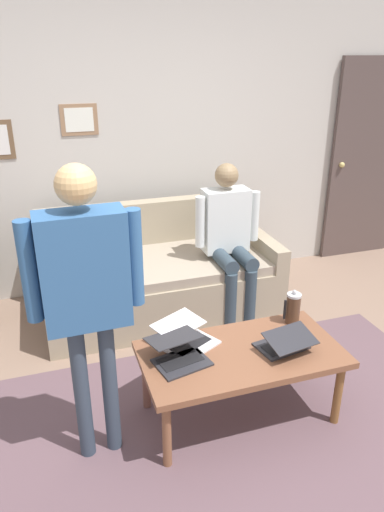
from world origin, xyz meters
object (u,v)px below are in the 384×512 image
at_px(laptop_right, 179,353).
at_px(laptop_left, 284,343).
at_px(person_standing, 86,284).
at_px(person_seated, 229,233).
at_px(couch, 159,277).
at_px(coffee_table, 241,358).
at_px(laptop_center, 187,338).
at_px(french_press, 293,308).
at_px(interior_door, 365,162).

bearing_deg(laptop_right, laptop_left, 172.00).
xyz_separation_m(person_standing, person_seated, (-1.26, -1.24, -0.32)).
height_order(couch, laptop_right, couch).
xyz_separation_m(coffee_table, person_seated, (-0.41, -1.22, 0.31)).
bearing_deg(coffee_table, person_standing, 1.33).
height_order(laptop_center, french_press, french_press).
height_order(couch, laptop_left, couch).
bearing_deg(laptop_left, interior_door, -134.29).
bearing_deg(laptop_right, person_standing, 6.36).
bearing_deg(coffee_table, interior_door, -138.37).
relative_size(laptop_center, person_seated, 0.33).
height_order(coffee_table, french_press, french_press).
height_order(laptop_center, person_standing, person_standing).
distance_m(laptop_left, laptop_center, 0.58).
distance_m(interior_door, coffee_table, 3.08).
height_order(laptop_left, person_standing, person_standing).
distance_m(couch, coffee_table, 1.45).
xyz_separation_m(couch, laptop_left, (-0.38, 1.50, 0.20)).
xyz_separation_m(coffee_table, laptop_right, (0.37, -0.03, 0.09)).
distance_m(interior_door, person_seated, 2.04).
xyz_separation_m(interior_door, french_press, (1.82, 1.81, -0.45)).
xyz_separation_m(couch, person_seated, (-0.54, 0.23, 0.42)).
distance_m(interior_door, couch, 2.56).
bearing_deg(person_seated, laptop_left, 82.89).
bearing_deg(laptop_center, coffee_table, 148.20).
height_order(couch, person_seated, person_seated).
bearing_deg(laptop_center, french_press, -177.97).
height_order(laptop_left, french_press, french_press).
bearing_deg(couch, laptop_center, 83.27).
bearing_deg(coffee_table, couch, -84.84).
bearing_deg(couch, person_standing, 63.65).
bearing_deg(interior_door, couch, 13.29).
relative_size(coffee_table, french_press, 5.02).
xyz_separation_m(laptop_left, laptop_right, (0.62, -0.09, 0.00)).
relative_size(coffee_table, person_standing, 0.72).
bearing_deg(laptop_right, laptop_center, -123.98).
bearing_deg(laptop_center, person_standing, 18.61).
relative_size(couch, coffee_table, 1.62).
bearing_deg(laptop_center, couch, -96.73).
relative_size(laptop_right, person_seated, 0.29).
relative_size(interior_door, laptop_left, 6.21).
distance_m(interior_door, person_standing, 3.72).
relative_size(laptop_center, laptop_right, 1.13).
xyz_separation_m(couch, coffee_table, (-0.13, 1.44, 0.11)).
bearing_deg(interior_door, person_seated, 23.13).
relative_size(laptop_center, french_press, 1.77).
distance_m(interior_door, french_press, 2.60).
bearing_deg(couch, laptop_left, 104.18).
bearing_deg(person_seated, interior_door, -156.87).
height_order(person_standing, person_seated, person_standing).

